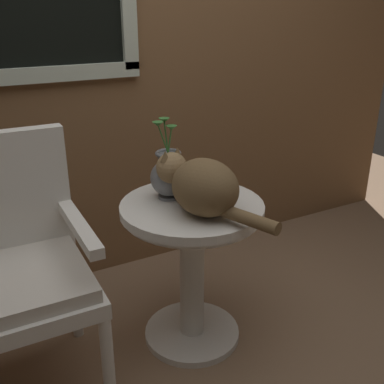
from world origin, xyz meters
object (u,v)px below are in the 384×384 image
wicker_chair (10,260)px  pewter_vase_with_ivy (168,174)px  wicker_side_table (192,246)px  cat (202,186)px

wicker_chair → pewter_vase_with_ivy: bearing=1.0°
wicker_side_table → wicker_chair: (-0.69, 0.09, 0.08)m
wicker_side_table → wicker_chair: wicker_chair is taller
wicker_chair → cat: size_ratio=1.83×
wicker_side_table → pewter_vase_with_ivy: bearing=117.8°
wicker_side_table → cat: cat is taller
wicker_side_table → pewter_vase_with_ivy: pewter_vase_with_ivy is taller
wicker_side_table → wicker_chair: size_ratio=0.67×
wicker_side_table → cat: size_ratio=1.23×
wicker_chair → cat: (0.68, -0.18, 0.22)m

